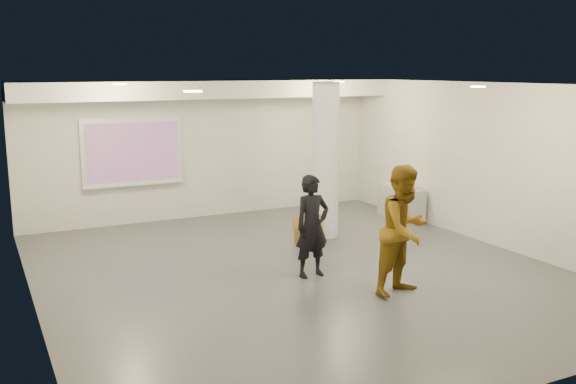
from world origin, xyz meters
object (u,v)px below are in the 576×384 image
credenza (401,203)px  woman (312,226)px  projection_screen (133,152)px  column (325,160)px  man (405,230)px

credenza → woman: size_ratio=0.75×
credenza → woman: (-3.64, -2.61, 0.46)m
woman → projection_screen: bearing=105.1°
projection_screen → woman: projection_screen is taller
credenza → projection_screen: bearing=164.0°
projection_screen → woman: 5.08m
credenza → column: bearing=-160.8°
column → man: bearing=-99.9°
credenza → woman: bearing=-138.6°
projection_screen → credenza: size_ratio=1.73×
credenza → man: man is taller
woman → man: size_ratio=0.86×
man → woman: bearing=106.9°
column → man: (-0.59, -3.36, -0.55)m
projection_screen → woman: bearing=-70.4°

